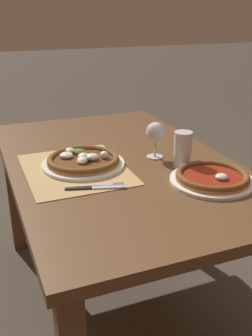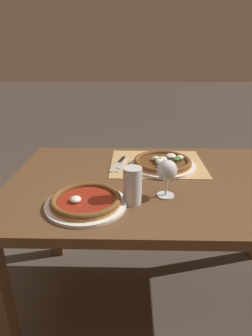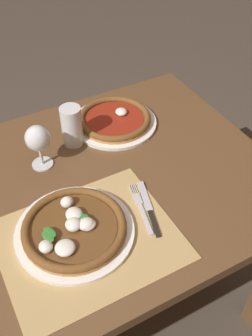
{
  "view_description": "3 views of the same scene",
  "coord_description": "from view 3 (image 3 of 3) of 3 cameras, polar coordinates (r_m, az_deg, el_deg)",
  "views": [
    {
      "loc": [
        1.44,
        -0.54,
        1.34
      ],
      "look_at": [
        0.22,
        -0.05,
        0.79
      ],
      "focal_mm": 42.0,
      "sensor_mm": 36.0,
      "label": 1
    },
    {
      "loc": [
        0.17,
        1.17,
        1.28
      ],
      "look_at": [
        0.19,
        0.03,
        0.81
      ],
      "focal_mm": 30.0,
      "sensor_mm": 36.0,
      "label": 2
    },
    {
      "loc": [
        -0.18,
        -0.81,
        1.63
      ],
      "look_at": [
        0.24,
        -0.02,
        0.77
      ],
      "focal_mm": 42.0,
      "sensor_mm": 36.0,
      "label": 3
    }
  ],
  "objects": [
    {
      "name": "ground_plane",
      "position": [
        1.83,
        -7.51,
        -20.09
      ],
      "size": [
        24.0,
        24.0,
        0.0
      ],
      "primitive_type": "plane",
      "color": "#473D33"
    },
    {
      "name": "dining_table",
      "position": [
        1.29,
        -10.12,
        -7.28
      ],
      "size": [
        1.44,
        0.89,
        0.74
      ],
      "color": "brown",
      "rests_on": "ground"
    },
    {
      "name": "paper_placemat",
      "position": [
        1.1,
        -5.46,
        -10.41
      ],
      "size": [
        0.48,
        0.39,
        0.0
      ],
      "primitive_type": "cube",
      "color": "tan",
      "rests_on": "dining_table"
    },
    {
      "name": "pizza_near",
      "position": [
        1.1,
        -7.53,
        -8.71
      ],
      "size": [
        0.33,
        0.33,
        0.05
      ],
      "color": "white",
      "rests_on": "paper_placemat"
    },
    {
      "name": "knife",
      "position": [
        1.16,
        3.32,
        -5.77
      ],
      "size": [
        0.08,
        0.21,
        0.01
      ],
      "color": "black",
      "rests_on": "paper_placemat"
    },
    {
      "name": "pint_glass",
      "position": [
        1.35,
        -7.86,
        5.95
      ],
      "size": [
        0.07,
        0.07,
        0.15
      ],
      "color": "silver",
      "rests_on": "dining_table"
    },
    {
      "name": "wine_glass",
      "position": [
        1.26,
        -12.67,
        4.0
      ],
      "size": [
        0.08,
        0.08,
        0.16
      ],
      "color": "silver",
      "rests_on": "dining_table"
    },
    {
      "name": "pizza_far",
      "position": [
        1.46,
        -1.68,
        7.01
      ],
      "size": [
        0.31,
        0.31,
        0.04
      ],
      "color": "white",
      "rests_on": "dining_table"
    },
    {
      "name": "fork",
      "position": [
        1.16,
        2.19,
        -5.79
      ],
      "size": [
        0.06,
        0.2,
        0.0
      ],
      "color": "#B7B7BC",
      "rests_on": "paper_placemat"
    }
  ]
}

